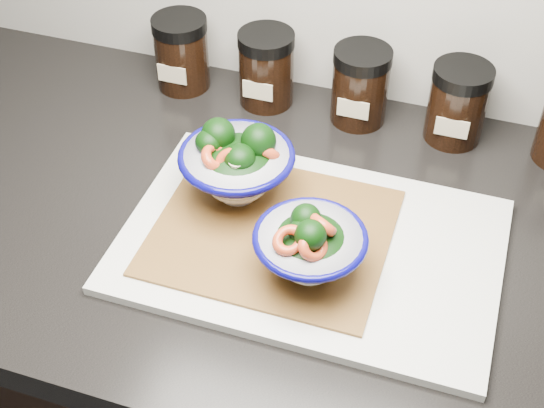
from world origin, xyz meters
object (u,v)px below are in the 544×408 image
(cutting_board, at_px, (310,245))
(spice_jar_c, at_px, (360,86))
(spice_jar_a, at_px, (182,53))
(spice_jar_d, at_px, (458,103))
(bowl_left, at_px, (237,165))
(bowl_right, at_px, (310,247))
(spice_jar_b, at_px, (266,68))

(cutting_board, relative_size, spice_jar_c, 3.98)
(cutting_board, xyz_separation_m, spice_jar_c, (-0.01, 0.27, 0.05))
(cutting_board, xyz_separation_m, spice_jar_a, (-0.28, 0.27, 0.05))
(cutting_board, relative_size, spice_jar_d, 3.98)
(spice_jar_c, bearing_deg, bowl_left, -114.80)
(bowl_right, distance_m, spice_jar_c, 0.32)
(spice_jar_a, height_order, spice_jar_d, same)
(cutting_board, height_order, bowl_left, bowl_left)
(spice_jar_b, xyz_separation_m, spice_jar_d, (0.28, 0.00, 0.00))
(spice_jar_a, bearing_deg, spice_jar_b, 0.00)
(spice_jar_a, xyz_separation_m, spice_jar_c, (0.27, 0.00, 0.00))
(spice_jar_d, bearing_deg, bowl_left, -137.05)
(spice_jar_b, relative_size, spice_jar_c, 1.00)
(cutting_board, height_order, spice_jar_c, spice_jar_c)
(cutting_board, height_order, spice_jar_d, spice_jar_d)
(spice_jar_a, bearing_deg, bowl_left, -52.65)
(bowl_left, xyz_separation_m, spice_jar_d, (0.24, 0.22, -0.01))
(cutting_board, bearing_deg, spice_jar_a, 135.79)
(bowl_left, relative_size, spice_jar_c, 1.28)
(bowl_right, xyz_separation_m, spice_jar_b, (-0.16, 0.32, 0.00))
(spice_jar_b, xyz_separation_m, spice_jar_c, (0.14, 0.00, 0.00))
(bowl_left, height_order, bowl_right, bowl_left)
(spice_jar_c, bearing_deg, spice_jar_d, 0.00)
(cutting_board, relative_size, bowl_left, 3.11)
(cutting_board, xyz_separation_m, spice_jar_b, (-0.15, 0.27, 0.05))
(bowl_left, bearing_deg, cutting_board, -24.50)
(cutting_board, height_order, bowl_right, bowl_right)
(spice_jar_b, relative_size, spice_jar_d, 1.00)
(spice_jar_b, bearing_deg, cutting_board, -61.62)
(spice_jar_c, bearing_deg, spice_jar_b, 180.00)
(bowl_right, xyz_separation_m, spice_jar_c, (-0.02, 0.32, 0.00))
(cutting_board, bearing_deg, bowl_right, -76.84)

